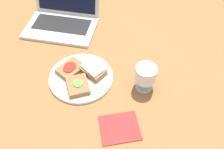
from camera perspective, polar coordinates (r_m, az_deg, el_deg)
name	(u,v)px	position (r cm, az deg, el deg)	size (l,w,h in cm)	color
wooden_table	(95,70)	(106.20, -3.80, 1.09)	(140.00, 140.00, 3.00)	#9E6B3D
plate	(81,77)	(101.29, -7.09, -0.67)	(25.78, 25.78, 1.15)	silver
sandwich_with_cucumber	(78,85)	(96.77, -7.81, -2.50)	(11.44, 12.05, 2.40)	#937047
sandwich_with_cheese	(93,70)	(100.62, -4.30, 1.02)	(12.08, 10.76, 3.16)	#937047
sandwich_with_tomato	(71,69)	(102.71, -9.46, 1.31)	(11.91, 12.73, 2.44)	#937047
wine_glass	(146,75)	(93.35, 7.70, -0.10)	(8.06, 8.06, 11.00)	white
laptop	(63,17)	(126.23, -11.20, 12.87)	(33.11, 27.06, 19.80)	silver
napkin	(120,128)	(88.32, 1.74, -12.08)	(13.57, 11.56, 0.40)	#B23333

